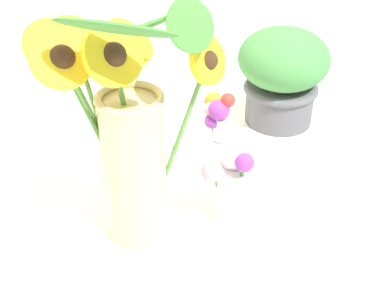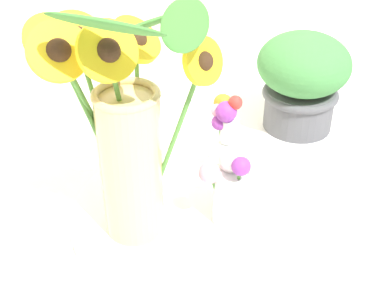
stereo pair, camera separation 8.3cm
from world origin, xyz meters
TOP-DOWN VIEW (x-y plane):
  - ground_plane at (0.00, 0.00)m, footprint 6.00×6.00m
  - serving_tray at (0.04, 0.11)m, footprint 0.41×0.41m
  - mason_jar_sunflowers at (-0.06, 0.14)m, footprint 0.26×0.26m
  - vase_small_center at (0.07, 0.05)m, footprint 0.08×0.07m
  - vase_bulb_right at (0.15, 0.14)m, footprint 0.07×0.08m
  - potted_plant at (0.41, 0.18)m, footprint 0.19×0.19m

SIDE VIEW (x-z plane):
  - ground_plane at x=0.00m, z-range 0.00..0.00m
  - serving_tray at x=0.04m, z-range 0.00..0.02m
  - vase_bulb_right at x=0.15m, z-range 0.00..0.16m
  - vase_small_center at x=0.07m, z-range 0.02..0.16m
  - potted_plant at x=0.41m, z-range 0.01..0.22m
  - mason_jar_sunflowers at x=-0.06m, z-range 0.00..0.40m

